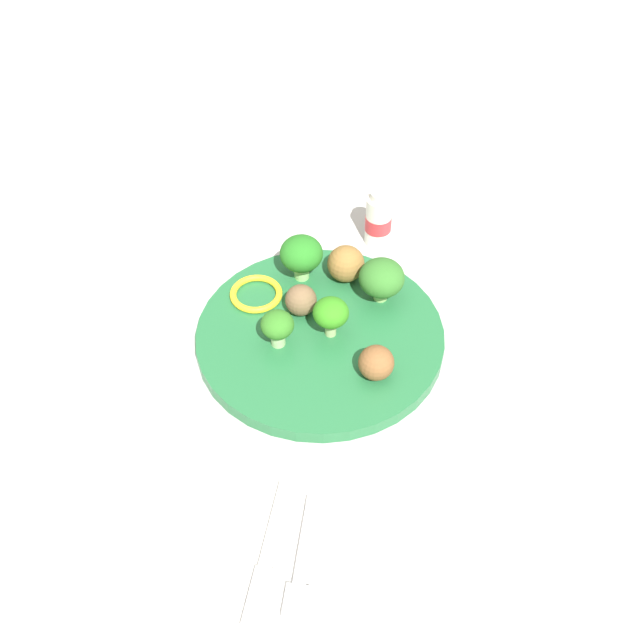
{
  "coord_description": "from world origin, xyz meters",
  "views": [
    {
      "loc": [
        0.62,
        0.11,
        0.69
      ],
      "look_at": [
        0.0,
        0.0,
        0.04
      ],
      "focal_mm": 46.14,
      "sensor_mm": 36.0,
      "label": 1
    }
  ],
  "objects_px": {
    "broccoli_floret_far_rim": "(382,278)",
    "fork": "(303,562)",
    "broccoli_floret_front_left": "(330,316)",
    "knife": "(263,557)",
    "broccoli_floret_back_left": "(301,254)",
    "napkin": "(285,555)",
    "plate": "(320,337)",
    "yogurt_bottle": "(378,220)",
    "broccoli_floret_mid_left": "(277,326)",
    "meatball_near_rim": "(376,363)",
    "pepper_ring_front_right": "(256,294)",
    "meatball_mid_left": "(346,264)",
    "meatball_back_right": "(301,300)"
  },
  "relations": [
    {
      "from": "plate",
      "to": "broccoli_floret_far_rim",
      "type": "distance_m",
      "value": 0.1
    },
    {
      "from": "napkin",
      "to": "fork",
      "type": "relative_size",
      "value": 1.41
    },
    {
      "from": "meatball_mid_left",
      "to": "knife",
      "type": "bearing_deg",
      "value": -2.89
    },
    {
      "from": "plate",
      "to": "fork",
      "type": "distance_m",
      "value": 0.27
    },
    {
      "from": "pepper_ring_front_right",
      "to": "plate",
      "type": "bearing_deg",
      "value": 62.3
    },
    {
      "from": "pepper_ring_front_right",
      "to": "fork",
      "type": "distance_m",
      "value": 0.34
    },
    {
      "from": "meatball_near_rim",
      "to": "fork",
      "type": "height_order",
      "value": "meatball_near_rim"
    },
    {
      "from": "broccoli_floret_far_rim",
      "to": "meatball_mid_left",
      "type": "xyz_separation_m",
      "value": [
        -0.03,
        -0.05,
        -0.01
      ]
    },
    {
      "from": "meatball_near_rim",
      "to": "napkin",
      "type": "xyz_separation_m",
      "value": [
        0.22,
        -0.06,
        -0.03
      ]
    },
    {
      "from": "knife",
      "to": "yogurt_bottle",
      "type": "bearing_deg",
      "value": 174.28
    },
    {
      "from": "fork",
      "to": "knife",
      "type": "height_order",
      "value": "same"
    },
    {
      "from": "broccoli_floret_front_left",
      "to": "meatball_near_rim",
      "type": "height_order",
      "value": "broccoli_floret_front_left"
    },
    {
      "from": "fork",
      "to": "knife",
      "type": "relative_size",
      "value": 0.83
    },
    {
      "from": "napkin",
      "to": "knife",
      "type": "distance_m",
      "value": 0.02
    },
    {
      "from": "broccoli_floret_back_left",
      "to": "fork",
      "type": "distance_m",
      "value": 0.37
    },
    {
      "from": "broccoli_floret_mid_left",
      "to": "fork",
      "type": "distance_m",
      "value": 0.26
    },
    {
      "from": "fork",
      "to": "yogurt_bottle",
      "type": "distance_m",
      "value": 0.46
    },
    {
      "from": "broccoli_floret_mid_left",
      "to": "meatball_near_rim",
      "type": "height_order",
      "value": "broccoli_floret_mid_left"
    },
    {
      "from": "broccoli_floret_far_rim",
      "to": "broccoli_floret_mid_left",
      "type": "height_order",
      "value": "broccoli_floret_far_rim"
    },
    {
      "from": "broccoli_floret_far_rim",
      "to": "meatball_back_right",
      "type": "xyz_separation_m",
      "value": [
        0.04,
        -0.09,
        -0.01
      ]
    },
    {
      "from": "fork",
      "to": "plate",
      "type": "bearing_deg",
      "value": -173.25
    },
    {
      "from": "broccoli_floret_mid_left",
      "to": "napkin",
      "type": "relative_size",
      "value": 0.27
    },
    {
      "from": "meatball_back_right",
      "to": "knife",
      "type": "bearing_deg",
      "value": 4.35
    },
    {
      "from": "plate",
      "to": "pepper_ring_front_right",
      "type": "distance_m",
      "value": 0.1
    },
    {
      "from": "broccoli_floret_front_left",
      "to": "knife",
      "type": "xyz_separation_m",
      "value": [
        0.27,
        -0.02,
        -0.04
      ]
    },
    {
      "from": "pepper_ring_front_right",
      "to": "fork",
      "type": "xyz_separation_m",
      "value": [
        0.32,
        0.12,
        -0.01
      ]
    },
    {
      "from": "broccoli_floret_far_rim",
      "to": "yogurt_bottle",
      "type": "bearing_deg",
      "value": -171.4
    },
    {
      "from": "meatball_back_right",
      "to": "broccoli_floret_mid_left",
      "type": "bearing_deg",
      "value": -16.19
    },
    {
      "from": "broccoli_floret_front_left",
      "to": "yogurt_bottle",
      "type": "height_order",
      "value": "yogurt_bottle"
    },
    {
      "from": "plate",
      "to": "broccoli_floret_mid_left",
      "type": "distance_m",
      "value": 0.06
    },
    {
      "from": "meatball_near_rim",
      "to": "knife",
      "type": "distance_m",
      "value": 0.24
    },
    {
      "from": "broccoli_floret_back_left",
      "to": "meatball_mid_left",
      "type": "distance_m",
      "value": 0.05
    },
    {
      "from": "broccoli_floret_far_rim",
      "to": "broccoli_floret_mid_left",
      "type": "distance_m",
      "value": 0.14
    },
    {
      "from": "fork",
      "to": "broccoli_floret_back_left",
      "type": "bearing_deg",
      "value": -169.03
    },
    {
      "from": "plate",
      "to": "broccoli_floret_back_left",
      "type": "xyz_separation_m",
      "value": [
        -0.09,
        -0.04,
        0.04
      ]
    },
    {
      "from": "broccoli_floret_mid_left",
      "to": "yogurt_bottle",
      "type": "height_order",
      "value": "yogurt_bottle"
    },
    {
      "from": "broccoli_floret_back_left",
      "to": "napkin",
      "type": "xyz_separation_m",
      "value": [
        0.35,
        0.05,
        -0.05
      ]
    },
    {
      "from": "broccoli_floret_mid_left",
      "to": "meatball_near_rim",
      "type": "relative_size",
      "value": 1.18
    },
    {
      "from": "knife",
      "to": "fork",
      "type": "bearing_deg",
      "value": 92.52
    },
    {
      "from": "meatball_mid_left",
      "to": "knife",
      "type": "distance_m",
      "value": 0.37
    },
    {
      "from": "broccoli_floret_far_rim",
      "to": "fork",
      "type": "bearing_deg",
      "value": -4.66
    },
    {
      "from": "meatball_back_right",
      "to": "napkin",
      "type": "distance_m",
      "value": 0.3
    },
    {
      "from": "broccoli_floret_back_left",
      "to": "meatball_near_rim",
      "type": "height_order",
      "value": "broccoli_floret_back_left"
    },
    {
      "from": "broccoli_floret_far_rim",
      "to": "broccoli_floret_front_left",
      "type": "distance_m",
      "value": 0.09
    },
    {
      "from": "plate",
      "to": "napkin",
      "type": "bearing_deg",
      "value": 3.02
    },
    {
      "from": "meatball_back_right",
      "to": "pepper_ring_front_right",
      "type": "xyz_separation_m",
      "value": [
        -0.02,
        -0.06,
        -0.01
      ]
    },
    {
      "from": "meatball_mid_left",
      "to": "napkin",
      "type": "xyz_separation_m",
      "value": [
        0.36,
        -0.0,
        -0.04
      ]
    },
    {
      "from": "plate",
      "to": "yogurt_bottle",
      "type": "relative_size",
      "value": 3.59
    },
    {
      "from": "broccoli_floret_mid_left",
      "to": "yogurt_bottle",
      "type": "distance_m",
      "value": 0.23
    },
    {
      "from": "meatball_near_rim",
      "to": "knife",
      "type": "xyz_separation_m",
      "value": [
        0.22,
        -0.07,
        -0.03
      ]
    }
  ]
}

